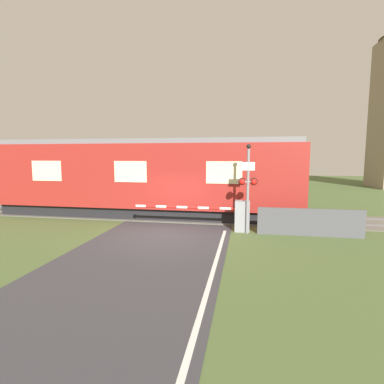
% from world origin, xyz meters
% --- Properties ---
extents(ground_plane, '(80.00, 80.00, 0.00)m').
position_xyz_m(ground_plane, '(0.00, 0.00, 0.00)').
color(ground_plane, '#4C6033').
extents(road_strip, '(5.10, 20.00, 0.02)m').
position_xyz_m(road_strip, '(0.01, -8.00, 0.01)').
color(road_strip, '#38383D').
rests_on(road_strip, ground_plane).
extents(track_bed, '(36.00, 3.20, 0.13)m').
position_xyz_m(track_bed, '(0.00, 3.70, 0.02)').
color(track_bed, '#666056').
rests_on(track_bed, ground_plane).
extents(train, '(16.15, 3.12, 3.97)m').
position_xyz_m(train, '(-2.30, 3.70, 2.03)').
color(train, black).
rests_on(train, ground_plane).
extents(crossing_barrier, '(5.05, 0.44, 1.30)m').
position_xyz_m(crossing_barrier, '(2.67, 1.10, 0.70)').
color(crossing_barrier, gray).
rests_on(crossing_barrier, ground_plane).
extents(signal_post, '(0.76, 0.26, 3.61)m').
position_xyz_m(signal_post, '(3.21, 0.81, 2.05)').
color(signal_post, gray).
rests_on(signal_post, ground_plane).
extents(roadside_fence, '(4.03, 0.06, 1.10)m').
position_xyz_m(roadside_fence, '(5.63, 0.81, 0.55)').
color(roadside_fence, '#4C4C51').
rests_on(roadside_fence, ground_plane).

